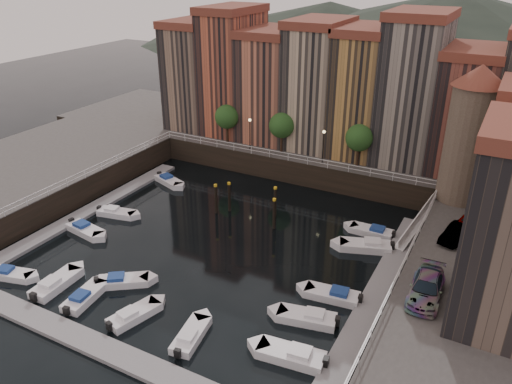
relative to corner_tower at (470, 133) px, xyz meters
The scene contains 31 objects.
ground 26.72m from the corner_tower, 144.06° to the right, with size 200.00×200.00×0.00m, color black.
quay_far 24.65m from the corner_tower, 150.10° to the left, with size 80.00×20.00×3.00m, color black.
quay_left 51.50m from the corner_tower, 161.03° to the right, with size 20.00×36.00×3.00m, color black.
dock_left 40.63m from the corner_tower, 156.82° to the right, with size 2.00×28.00×0.35m, color gray.
dock_right 18.84m from the corner_tower, 103.78° to the right, with size 2.00×28.00×0.35m, color gray.
dock_near 38.63m from the corner_tower, 122.41° to the right, with size 30.00×2.00×0.35m, color gray.
mountains 97.26m from the corner_tower, 100.84° to the left, with size 145.00×100.00×18.00m.
far_terrace 18.98m from the corner_tower, 151.66° to the left, with size 48.70×10.30×17.50m.
corner_tower is the anchor object (origin of this frame).
promenade_trees 21.95m from the corner_tower, behind, with size 21.20×3.20×5.20m.
street_lamps 21.60m from the corner_tower, behind, with size 10.36×0.36×4.18m.
railings 23.10m from the corner_tower, 154.32° to the right, with size 36.08×34.04×0.52m.
gangway 9.86m from the corner_tower, 122.80° to the right, with size 2.78×8.32×3.73m.
mooring_pilings 23.43m from the corner_tower, 156.53° to the right, with size 7.52×2.94×3.78m.
boat_left_0 44.81m from the corner_tower, 139.26° to the right, with size 4.41×2.56×0.99m.
boat_left_1 39.74m from the corner_tower, 149.36° to the right, with size 4.91×2.43×1.10m.
boat_left_2 37.62m from the corner_tower, 155.17° to the right, with size 4.56×2.41×1.02m.
boat_left_4 34.97m from the corner_tower, behind, with size 4.70×3.05×1.06m.
boat_right_0 28.58m from the corner_tower, 105.02° to the right, with size 5.21×2.38×1.17m.
boat_right_1 24.95m from the corner_tower, 109.25° to the right, with size 4.98×2.64×1.12m.
boat_right_2 21.62m from the corner_tower, 110.77° to the right, with size 4.87×2.24×1.10m.
boat_right_3 15.00m from the corner_tower, 125.79° to the right, with size 5.28×3.39×1.19m.
boat_right_4 13.50m from the corner_tower, 138.80° to the right, with size 4.57×1.69×1.05m.
boat_near_0 40.86m from the corner_tower, 135.66° to the right, with size 2.06×5.06×1.15m.
boat_near_1 38.63m from the corner_tower, 131.73° to the right, with size 2.20×4.70×1.06m.
boat_near_2 35.48m from the corner_tower, 125.47° to the right, with size 2.74×4.65×1.04m.
boat_near_3 32.70m from the corner_tower, 117.64° to the right, with size 2.28×4.56×1.02m.
car_a 10.16m from the corner_tower, 78.68° to the right, with size 1.81×4.50×1.53m, color gray.
car_b 11.14m from the corner_tower, 83.72° to the right, with size 1.47×4.21×1.39m, color gray.
car_c 19.65m from the corner_tower, 89.13° to the right, with size 2.26×5.55×1.61m, color gray.
boat_extra_928 35.59m from the corner_tower, 133.76° to the right, with size 4.46×3.85×1.05m.
Camera 1 is at (23.33, -36.23, 25.72)m, focal length 35.00 mm.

